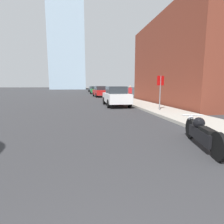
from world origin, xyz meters
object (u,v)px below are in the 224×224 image
(parked_car_green, at_px, (95,90))
(parked_car_red, at_px, (100,91))
(stop_sign, at_px, (160,87))
(pedestrian, at_px, (130,93))
(parked_car_white, at_px, (116,96))
(parked_car_black, at_px, (92,89))
(motorcycle, at_px, (202,133))

(parked_car_green, bearing_deg, parked_car_red, -89.19)
(stop_sign, xyz_separation_m, pedestrian, (0.20, 7.67, -0.70))
(parked_car_white, height_order, pedestrian, pedestrian)
(parked_car_white, relative_size, pedestrian, 2.84)
(parked_car_white, height_order, stop_sign, stop_sign)
(parked_car_black, relative_size, stop_sign, 2.06)
(parked_car_white, distance_m, parked_car_green, 23.02)
(pedestrian, bearing_deg, stop_sign, -91.51)
(stop_sign, bearing_deg, parked_car_green, 94.35)
(parked_car_green, xyz_separation_m, pedestrian, (2.26, -19.47, 0.11))
(motorcycle, height_order, stop_sign, stop_sign)
(parked_car_white, height_order, parked_car_green, parked_car_white)
(parked_car_white, bearing_deg, parked_car_green, 90.43)
(parked_car_red, bearing_deg, motorcycle, -93.41)
(pedestrian, bearing_deg, parked_car_white, -122.62)
(motorcycle, relative_size, parked_car_red, 0.51)
(parked_car_green, bearing_deg, motorcycle, -88.59)
(stop_sign, bearing_deg, parked_car_black, 92.81)
(parked_car_white, xyz_separation_m, parked_car_red, (0.01, 12.54, -0.00))
(motorcycle, relative_size, stop_sign, 1.09)
(parked_car_white, relative_size, parked_car_black, 0.99)
(parked_car_red, bearing_deg, parked_car_white, -94.33)
(parked_car_red, height_order, parked_car_black, parked_car_red)
(motorcycle, bearing_deg, pedestrian, 97.04)
(parked_car_black, bearing_deg, stop_sign, -91.70)
(parked_car_green, height_order, parked_car_black, parked_car_green)
(parked_car_red, distance_m, parked_car_green, 10.48)
(parked_car_white, relative_size, parked_car_red, 0.96)
(motorcycle, xyz_separation_m, pedestrian, (1.91, 13.97, 0.54))
(motorcycle, distance_m, parked_car_black, 44.11)
(parked_car_green, distance_m, parked_car_black, 10.67)
(parked_car_white, bearing_deg, pedestrian, 57.83)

